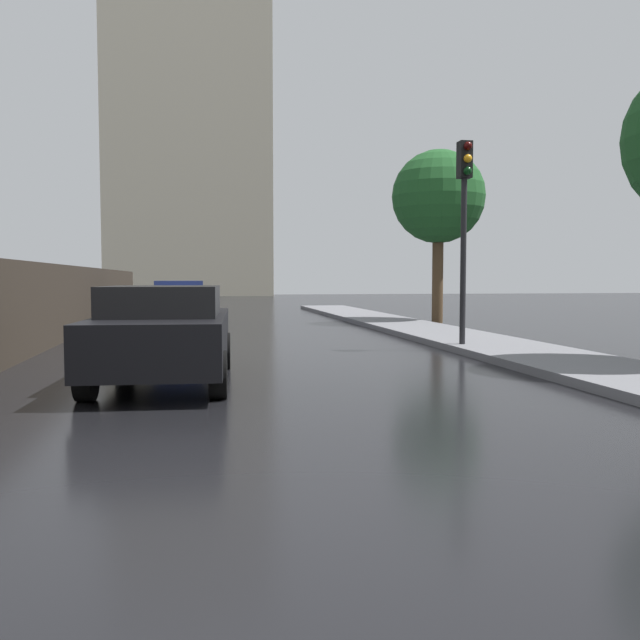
% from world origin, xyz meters
% --- Properties ---
extents(ground, '(120.00, 120.00, 0.00)m').
position_xyz_m(ground, '(0.00, 0.00, 0.00)').
color(ground, black).
extents(car_blue_near_kerb, '(1.80, 4.32, 1.43)m').
position_xyz_m(car_blue_near_kerb, '(-1.69, 18.88, 0.75)').
color(car_blue_near_kerb, navy).
rests_on(car_blue_near_kerb, ground).
extents(car_black_far_ahead, '(2.02, 4.36, 1.40)m').
position_xyz_m(car_black_far_ahead, '(-1.55, 6.20, 0.73)').
color(car_black_far_ahead, black).
rests_on(car_black_far_ahead, ground).
extents(traffic_light, '(0.26, 0.39, 4.17)m').
position_xyz_m(traffic_light, '(4.34, 9.54, 3.04)').
color(traffic_light, black).
rests_on(traffic_light, sidewalk_strip).
extents(street_tree_mid, '(3.06, 3.06, 5.73)m').
position_xyz_m(street_tree_mid, '(6.74, 17.65, 4.16)').
color(street_tree_mid, '#4C3823').
rests_on(street_tree_mid, ground).
extents(distant_tower, '(15.25, 10.10, 33.60)m').
position_xyz_m(distant_tower, '(-1.46, 58.81, 14.74)').
color(distant_tower, beige).
rests_on(distant_tower, ground).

